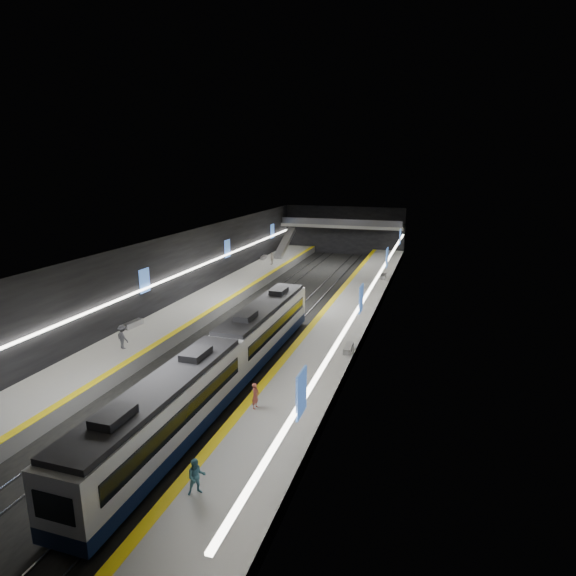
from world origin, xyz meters
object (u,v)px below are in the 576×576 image
(train, at_px, (224,360))
(bench_left_near, at_px, (133,324))
(bench_left_far, at_px, (264,257))
(bench_right_near, at_px, (348,348))
(passenger_left_b, at_px, (123,337))
(escalator, at_px, (285,243))
(bench_right_far, at_px, (383,276))
(passenger_right_b, at_px, (196,477))
(passenger_right_a, at_px, (255,396))
(passenger_left_a, at_px, (272,259))

(train, height_order, bench_left_near, train)
(bench_left_far, distance_m, bench_right_near, 37.51)
(bench_left_far, xyz_separation_m, passenger_left_b, (2.36, -37.14, 0.71))
(bench_left_near, bearing_deg, escalator, 94.21)
(bench_right_far, relative_size, passenger_right_b, 1.16)
(passenger_right_a, bearing_deg, bench_right_far, 2.67)
(escalator, xyz_separation_m, passenger_left_a, (0.58, -7.75, -1.04))
(escalator, xyz_separation_m, passenger_right_a, (13.50, -47.00, -1.12))
(passenger_right_b, bearing_deg, bench_left_near, 97.26)
(bench_left_near, distance_m, bench_right_far, 31.43)
(passenger_right_b, distance_m, passenger_left_b, 19.01)
(bench_left_near, xyz_separation_m, passenger_left_b, (2.36, -4.64, 0.69))
(bench_left_near, bearing_deg, passenger_right_a, -26.14)
(bench_right_far, distance_m, passenger_left_b, 34.09)
(train, distance_m, passenger_right_a, 4.84)
(escalator, xyz_separation_m, bench_right_far, (16.65, -11.46, -1.67))
(bench_left_near, xyz_separation_m, passenger_right_a, (15.50, -10.25, 0.53))
(bench_left_far, relative_size, passenger_right_a, 1.26)
(bench_left_near, bearing_deg, bench_right_far, 60.92)
(train, relative_size, bench_left_far, 15.35)
(escalator, xyz_separation_m, bench_left_far, (-2.00, -4.24, -1.66))
(passenger_right_b, bearing_deg, train, 75.06)
(bench_left_near, bearing_deg, passenger_left_b, -55.73)
(bench_right_near, relative_size, bench_right_far, 0.96)
(bench_left_far, bearing_deg, bench_left_near, -96.09)
(passenger_right_a, bearing_deg, escalator, 23.77)
(bench_left_near, relative_size, bench_right_far, 1.07)
(bench_left_near, relative_size, passenger_left_b, 1.09)
(train, height_order, passenger_right_b, train)
(bench_right_near, bearing_deg, passenger_left_b, -164.85)
(train, height_order, passenger_left_a, train)
(passenger_left_b, bearing_deg, train, -171.11)
(bench_left_near, xyz_separation_m, passenger_right_b, (15.85, -18.03, 0.58))
(bench_left_far, bearing_deg, passenger_left_b, -92.46)
(escalator, relative_size, bench_right_near, 4.32)
(bench_left_near, height_order, passenger_right_b, passenger_right_b)
(escalator, distance_m, bench_left_far, 4.98)
(train, xyz_separation_m, passenger_right_a, (3.50, -3.32, -0.42))
(bench_right_far, distance_m, passenger_right_b, 43.42)
(passenger_right_a, relative_size, passenger_right_b, 0.94)
(passenger_right_a, bearing_deg, bench_left_far, 27.67)
(bench_left_near, height_order, passenger_left_a, passenger_left_a)
(bench_right_near, xyz_separation_m, passenger_right_b, (-3.15, -18.20, 0.60))
(passenger_right_a, bearing_deg, bench_right_near, -10.83)
(train, relative_size, bench_right_far, 15.63)
(passenger_right_a, bearing_deg, bench_left_near, 64.27)
(bench_left_far, distance_m, passenger_left_b, 37.23)
(passenger_right_b, height_order, passenger_left_b, passenger_left_b)
(escalator, xyz_separation_m, bench_left_near, (-2.00, -36.75, -1.65))
(bench_left_far, height_order, bench_right_near, bench_left_far)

